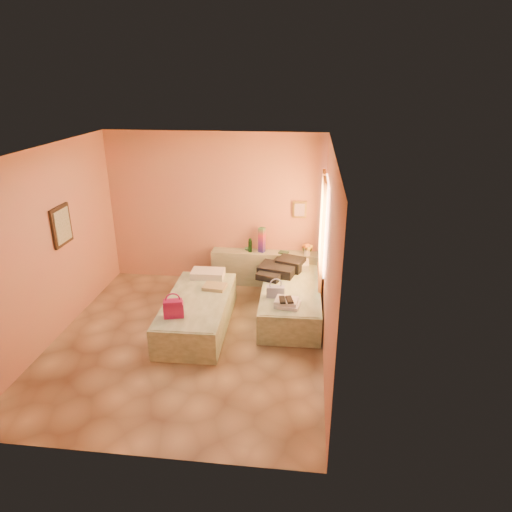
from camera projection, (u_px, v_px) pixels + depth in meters
The scene contains 16 objects.
ground at pixel (189, 340), 6.85m from camera, with size 4.50×4.50×0.00m, color tan.
room_walls at pixel (205, 215), 6.69m from camera, with size 4.02×4.51×2.81m.
headboard_ledge at pixel (267, 268), 8.56m from camera, with size 2.05×0.30×0.65m, color #A9AF8F.
bed_left at pixel (198, 313), 7.12m from camera, with size 0.90×2.00×0.50m, color beige.
bed_right at pixel (291, 300), 7.51m from camera, with size 0.90×2.00×0.50m, color beige.
water_bottle at pixel (250, 246), 8.40m from camera, with size 0.07×0.07×0.25m, color #163D1B.
rainbow_box at pixel (262, 240), 8.36m from camera, with size 0.10×0.10×0.47m, color #B31656.
small_dish at pixel (248, 249), 8.56m from camera, with size 0.12×0.12×0.03m, color #4F925F.
green_book at pixel (284, 253), 8.37m from camera, with size 0.17×0.12×0.03m, color #264733.
flower_vase at pixel (307, 248), 8.25m from camera, with size 0.20×0.20×0.26m, color silver.
magenta_handbag at pixel (174, 308), 6.46m from camera, with size 0.28×0.16×0.26m, color #B31656.
khaki_garment at pixel (215, 287), 7.34m from camera, with size 0.35×0.28×0.06m, color tan.
clothes_pile at pixel (281, 268), 7.86m from camera, with size 0.66×0.66×0.20m, color black.
blue_handbag at pixel (275, 292), 7.04m from camera, with size 0.27×0.12×0.18m, color #445BA5.
towel_stack at pixel (288, 303), 6.78m from camera, with size 0.35×0.30×0.10m, color white.
sandal_pair at pixel (286, 300), 6.74m from camera, with size 0.17×0.23×0.02m, color black.
Camera 1 is at (1.70, -5.73, 3.72)m, focal length 32.00 mm.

